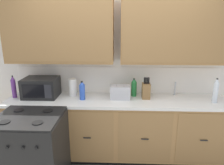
% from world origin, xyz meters
% --- Properties ---
extents(wall_unit, '(4.27, 0.40, 2.40)m').
position_xyz_m(wall_unit, '(0.00, 0.50, 1.65)').
color(wall_unit, white).
rests_on(wall_unit, ground_plane).
extents(counter_run, '(3.10, 0.64, 0.94)m').
position_xyz_m(counter_run, '(0.00, 0.30, 0.48)').
color(counter_run, black).
rests_on(counter_run, ground_plane).
extents(stove_range, '(0.76, 0.68, 0.95)m').
position_xyz_m(stove_range, '(-1.01, -0.33, 0.47)').
color(stove_range, black).
rests_on(stove_range, ground_plane).
extents(microwave, '(0.48, 0.37, 0.28)m').
position_xyz_m(microwave, '(-1.10, 0.35, 1.08)').
color(microwave, black).
rests_on(microwave, counter_run).
extents(toaster, '(0.28, 0.18, 0.19)m').
position_xyz_m(toaster, '(0.05, 0.32, 1.03)').
color(toaster, '#B7B7BC').
rests_on(toaster, counter_run).
extents(knife_block, '(0.11, 0.14, 0.31)m').
position_xyz_m(knife_block, '(0.42, 0.35, 1.05)').
color(knife_block, olive).
rests_on(knife_block, counter_run).
extents(sink_faucet, '(0.02, 0.02, 0.20)m').
position_xyz_m(sink_faucet, '(0.87, 0.51, 1.04)').
color(sink_faucet, '#B2B5BA').
rests_on(sink_faucet, counter_run).
extents(paper_towel_roll, '(0.12, 0.12, 0.26)m').
position_xyz_m(paper_towel_roll, '(-0.64, 0.40, 1.07)').
color(paper_towel_roll, white).
rests_on(paper_towel_roll, counter_run).
extents(bottle_violet, '(0.06, 0.06, 0.32)m').
position_xyz_m(bottle_violet, '(-1.48, 0.31, 1.09)').
color(bottle_violet, '#663384').
rests_on(bottle_violet, counter_run).
extents(bottle_green, '(0.08, 0.08, 0.27)m').
position_xyz_m(bottle_green, '(0.25, 0.44, 1.07)').
color(bottle_green, '#237A38').
rests_on(bottle_green, counter_run).
extents(bottle_clear, '(0.07, 0.07, 0.34)m').
position_xyz_m(bottle_clear, '(1.33, 0.22, 1.10)').
color(bottle_clear, silver).
rests_on(bottle_clear, counter_run).
extents(bottle_blue, '(0.08, 0.08, 0.27)m').
position_xyz_m(bottle_blue, '(-0.48, 0.26, 1.07)').
color(bottle_blue, blue).
rests_on(bottle_blue, counter_run).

